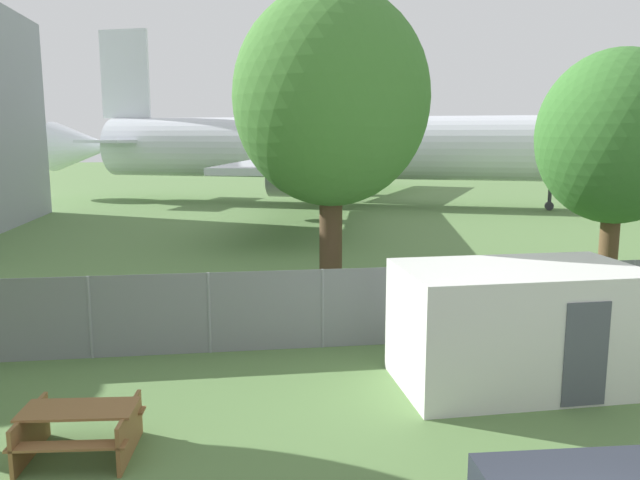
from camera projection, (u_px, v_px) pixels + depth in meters
The scene contains 6 objects.
perimeter_fence at pixel (323, 309), 14.18m from camera, with size 56.07×0.07×1.83m.
airplane at pixel (357, 149), 43.22m from camera, with size 45.99×37.74×12.57m.
portable_cabin at pixel (516, 326), 12.04m from camera, with size 4.59×2.64×2.34m.
picnic_bench_near_cabin at pixel (80, 426), 9.40m from camera, with size 1.79×1.53×0.76m.
tree_near_hangar at pixel (331, 99), 16.25m from camera, with size 5.15×5.15×8.62m.
tree_far_right at pixel (617, 138), 17.75m from camera, with size 4.51×4.51×7.26m.
Camera 1 is at (-1.97, -2.85, 4.79)m, focal length 35.00 mm.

